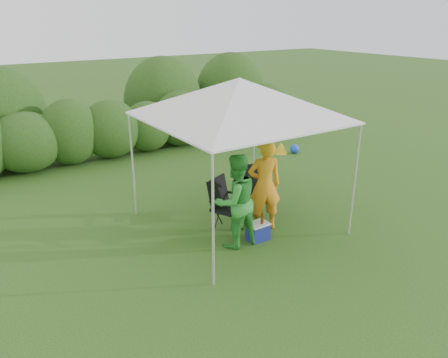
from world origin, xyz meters
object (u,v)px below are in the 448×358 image
woman (236,201)px  man (264,185)px  chair_left (224,201)px  cooler (258,231)px  canopy (239,99)px  chair_right (252,187)px

woman → man: bearing=-161.8°
man → woman: size_ratio=1.04×
chair_left → cooler: size_ratio=2.55×
woman → chair_left: bearing=-105.2°
canopy → chair_right: (0.56, 0.29, -1.90)m
cooler → chair_right: bearing=58.3°
canopy → woman: canopy is taller
man → chair_left: bearing=-11.3°
canopy → chair_right: 2.00m
chair_left → man: (0.64, -0.39, 0.31)m
woman → canopy: bearing=-126.8°
canopy → chair_right: canopy is taller
canopy → chair_right: bearing=27.8°
canopy → woman: size_ratio=1.83×
chair_right → chair_left: chair_left is taller
woman → cooler: bearing=172.1°
man → cooler: man is taller
woman → cooler: woman is taller
canopy → woman: bearing=-128.1°
chair_left → cooler: chair_left is taller
chair_right → chair_left: 0.94m
chair_left → woman: woman is taller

